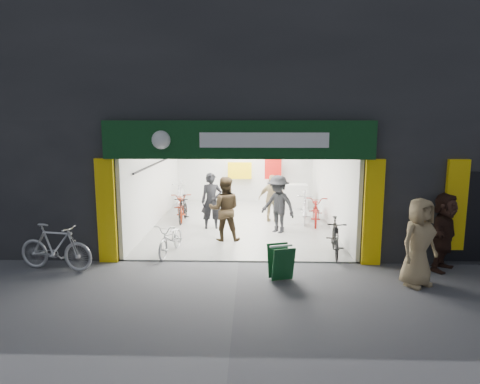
{
  "coord_description": "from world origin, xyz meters",
  "views": [
    {
      "loc": [
        0.33,
        -10.23,
        3.52
      ],
      "look_at": [
        -0.01,
        1.5,
        1.53
      ],
      "focal_mm": 32.0,
      "sensor_mm": 36.0,
      "label": 1
    }
  ],
  "objects_px": {
    "parked_bike": "(56,247)",
    "pedestrian_near": "(419,242)",
    "bike_left_front": "(171,238)",
    "bike_right_front": "(335,237)",
    "sandwich_board": "(281,261)"
  },
  "relations": [
    {
      "from": "bike_left_front",
      "to": "parked_bike",
      "type": "bearing_deg",
      "value": -143.31
    },
    {
      "from": "bike_left_front",
      "to": "bike_right_front",
      "type": "xyz_separation_m",
      "value": [
        4.3,
        -0.0,
        0.07
      ]
    },
    {
      "from": "bike_left_front",
      "to": "bike_right_front",
      "type": "bearing_deg",
      "value": 9.45
    },
    {
      "from": "parked_bike",
      "to": "pedestrian_near",
      "type": "relative_size",
      "value": 0.98
    },
    {
      "from": "parked_bike",
      "to": "pedestrian_near",
      "type": "bearing_deg",
      "value": -84.73
    },
    {
      "from": "bike_left_front",
      "to": "pedestrian_near",
      "type": "xyz_separation_m",
      "value": [
        5.67,
        -1.98,
        0.52
      ]
    },
    {
      "from": "bike_right_front",
      "to": "sandwich_board",
      "type": "xyz_separation_m",
      "value": [
        -1.53,
        -1.75,
        -0.07
      ]
    },
    {
      "from": "bike_right_front",
      "to": "pedestrian_near",
      "type": "distance_m",
      "value": 2.45
    },
    {
      "from": "sandwich_board",
      "to": "pedestrian_near",
      "type": "bearing_deg",
      "value": -22.02
    },
    {
      "from": "bike_left_front",
      "to": "bike_right_front",
      "type": "relative_size",
      "value": 0.99
    },
    {
      "from": "bike_right_front",
      "to": "parked_bike",
      "type": "bearing_deg",
      "value": -163.1
    },
    {
      "from": "pedestrian_near",
      "to": "parked_bike",
      "type": "bearing_deg",
      "value": 144.6
    },
    {
      "from": "sandwich_board",
      "to": "bike_right_front",
      "type": "bearing_deg",
      "value": 31.51
    },
    {
      "from": "bike_left_front",
      "to": "sandwich_board",
      "type": "relative_size",
      "value": 2.13
    },
    {
      "from": "bike_left_front",
      "to": "pedestrian_near",
      "type": "relative_size",
      "value": 0.86
    }
  ]
}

